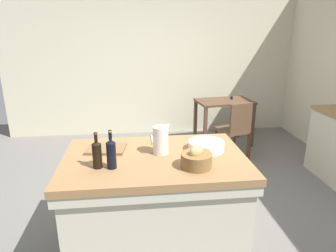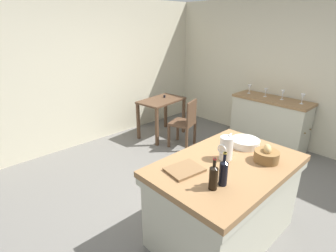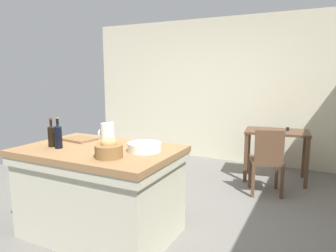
# 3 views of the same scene
# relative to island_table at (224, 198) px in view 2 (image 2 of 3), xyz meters

# --- Properties ---
(ground_plane) EXTENTS (6.76, 6.76, 0.00)m
(ground_plane) POSITION_rel_island_table_xyz_m (0.24, 0.65, -0.48)
(ground_plane) COLOR #66635E
(wall_back) EXTENTS (5.32, 0.12, 2.60)m
(wall_back) POSITION_rel_island_table_xyz_m (0.24, 3.25, 0.82)
(wall_back) COLOR beige
(wall_back) RESTS_ON ground
(wall_right) EXTENTS (0.12, 5.20, 2.60)m
(wall_right) POSITION_rel_island_table_xyz_m (2.84, 0.65, 0.82)
(wall_right) COLOR beige
(wall_right) RESTS_ON ground
(island_table) EXTENTS (1.52, 1.00, 0.88)m
(island_table) POSITION_rel_island_table_xyz_m (0.00, 0.00, 0.00)
(island_table) COLOR olive
(island_table) RESTS_ON ground
(side_cabinet) EXTENTS (0.52, 1.37, 0.90)m
(side_cabinet) POSITION_rel_island_table_xyz_m (2.50, 0.77, -0.02)
(side_cabinet) COLOR olive
(side_cabinet) RESTS_ON ground
(writing_desk) EXTENTS (0.96, 0.67, 0.81)m
(writing_desk) POSITION_rel_island_table_xyz_m (1.34, 2.45, 0.16)
(writing_desk) COLOR #513826
(writing_desk) RESTS_ON ground
(wooden_chair) EXTENTS (0.50, 0.50, 0.89)m
(wooden_chair) POSITION_rel_island_table_xyz_m (1.31, 1.78, 0.01)
(wooden_chair) COLOR #513826
(wooden_chair) RESTS_ON ground
(pitcher) EXTENTS (0.17, 0.13, 0.28)m
(pitcher) POSITION_rel_island_table_xyz_m (0.06, 0.07, 0.53)
(pitcher) COLOR silver
(pitcher) RESTS_ON island_table
(wash_bowl) EXTENTS (0.31, 0.31, 0.08)m
(wash_bowl) POSITION_rel_island_table_xyz_m (0.46, 0.09, 0.45)
(wash_bowl) COLOR silver
(wash_bowl) RESTS_ON island_table
(bread_basket) EXTENTS (0.24, 0.24, 0.18)m
(bread_basket) POSITION_rel_island_table_xyz_m (0.30, -0.24, 0.47)
(bread_basket) COLOR brown
(bread_basket) RESTS_ON island_table
(cutting_board) EXTENTS (0.35, 0.29, 0.02)m
(cutting_board) POSITION_rel_island_table_xyz_m (-0.41, 0.19, 0.42)
(cutting_board) COLOR brown
(cutting_board) RESTS_ON island_table
(wine_bottle_dark) EXTENTS (0.07, 0.07, 0.30)m
(wine_bottle_dark) POSITION_rel_island_table_xyz_m (-0.34, -0.18, 0.53)
(wine_bottle_dark) COLOR black
(wine_bottle_dark) RESTS_ON island_table
(wine_bottle_amber) EXTENTS (0.07, 0.07, 0.28)m
(wine_bottle_amber) POSITION_rel_island_table_xyz_m (-0.45, -0.16, 0.52)
(wine_bottle_amber) COLOR black
(wine_bottle_amber) RESTS_ON island_table
(wine_glass_far_left) EXTENTS (0.07, 0.07, 0.17)m
(wine_glass_far_left) POSITION_rel_island_table_xyz_m (2.52, 0.28, 0.54)
(wine_glass_far_left) COLOR white
(wine_glass_far_left) RESTS_ON side_cabinet
(wine_glass_left) EXTENTS (0.07, 0.07, 0.17)m
(wine_glass_left) POSITION_rel_island_table_xyz_m (2.54, 0.63, 0.54)
(wine_glass_left) COLOR white
(wine_glass_left) RESTS_ON side_cabinet
(wine_glass_middle) EXTENTS (0.07, 0.07, 0.15)m
(wine_glass_middle) POSITION_rel_island_table_xyz_m (2.52, 0.93, 0.53)
(wine_glass_middle) COLOR white
(wine_glass_middle) RESTS_ON side_cabinet
(wine_glass_right) EXTENTS (0.07, 0.07, 0.16)m
(wine_glass_right) POSITION_rel_island_table_xyz_m (2.52, 1.25, 0.54)
(wine_glass_right) COLOR white
(wine_glass_right) RESTS_ON side_cabinet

